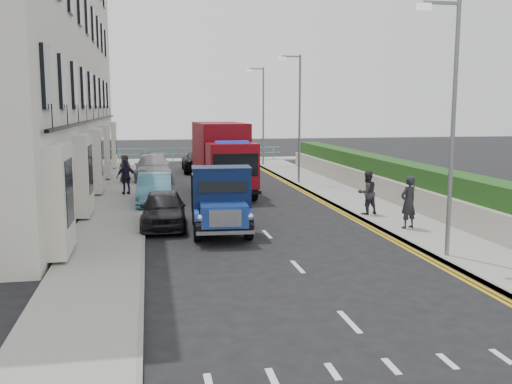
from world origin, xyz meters
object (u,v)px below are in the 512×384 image
(bedford_lorry, at_px, (221,204))
(parked_car_front, at_px, (163,209))
(lamp_mid, at_px, (297,111))
(lamp_far, at_px, (262,110))
(red_lorry, at_px, (222,156))
(pedestrian_east_near, at_px, (408,202))
(lamp_near, at_px, (449,115))

(bedford_lorry, bearing_deg, parked_car_front, 143.33)
(parked_car_front, bearing_deg, lamp_mid, 55.80)
(lamp_far, xyz_separation_m, parked_car_front, (-7.54, -20.19, -3.34))
(bedford_lorry, xyz_separation_m, red_lorry, (1.24, 9.30, 0.80))
(red_lorry, bearing_deg, lamp_mid, 26.91)
(parked_car_front, relative_size, pedestrian_east_near, 2.14)
(lamp_far, distance_m, pedestrian_east_near, 22.66)
(pedestrian_east_near, bearing_deg, lamp_far, -110.64)
(lamp_mid, relative_size, bedford_lorry, 1.44)
(lamp_near, distance_m, red_lorry, 14.41)
(red_lorry, relative_size, parked_car_front, 1.73)
(lamp_far, height_order, pedestrian_east_near, lamp_far)
(lamp_near, xyz_separation_m, bedford_lorry, (-5.67, 4.24, -2.96))
(lamp_mid, bearing_deg, bedford_lorry, -115.77)
(lamp_far, bearing_deg, lamp_near, -90.00)
(lamp_far, bearing_deg, bedford_lorry, -104.62)
(lamp_mid, distance_m, pedestrian_east_near, 12.82)
(lamp_mid, distance_m, parked_car_front, 13.11)
(parked_car_front, bearing_deg, pedestrian_east_near, -13.19)
(lamp_far, relative_size, parked_car_front, 1.82)
(lamp_near, relative_size, lamp_far, 1.00)
(lamp_mid, bearing_deg, parked_car_front, -126.51)
(lamp_mid, xyz_separation_m, parked_car_front, (-7.54, -10.19, -3.34))
(lamp_far, bearing_deg, pedestrian_east_near, -88.38)
(red_lorry, distance_m, pedestrian_east_near, 11.24)
(lamp_far, relative_size, pedestrian_east_near, 3.90)
(bedford_lorry, bearing_deg, red_lorry, 85.84)
(lamp_near, bearing_deg, parked_car_front, 142.36)
(bedford_lorry, distance_m, parked_car_front, 2.47)
(lamp_mid, xyz_separation_m, lamp_far, (0.00, 10.00, 0.00))
(bedford_lorry, xyz_separation_m, parked_car_front, (-1.87, 1.57, -0.38))
(red_lorry, bearing_deg, pedestrian_east_near, -65.20)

